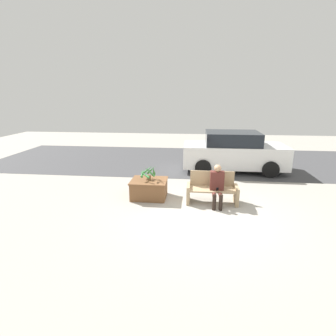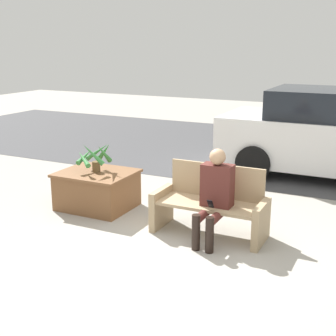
{
  "view_description": "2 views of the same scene",
  "coord_description": "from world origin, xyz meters",
  "px_view_note": "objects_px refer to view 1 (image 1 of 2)",
  "views": [
    {
      "loc": [
        -0.33,
        -6.55,
        3.08
      ],
      "look_at": [
        -1.12,
        1.11,
        0.93
      ],
      "focal_mm": 28.0,
      "sensor_mm": 36.0,
      "label": 1
    },
    {
      "loc": [
        2.28,
        -4.64,
        2.46
      ],
      "look_at": [
        -0.54,
        1.1,
        0.74
      ],
      "focal_mm": 50.0,
      "sensor_mm": 36.0,
      "label": 2
    }
  ],
  "objects_px": {
    "potted_plant": "(148,172)",
    "parked_car": "(233,152)",
    "planter_box": "(149,188)",
    "person_seated": "(217,184)",
    "bench": "(212,189)"
  },
  "relations": [
    {
      "from": "potted_plant",
      "to": "parked_car",
      "type": "distance_m",
      "value": 4.53
    },
    {
      "from": "bench",
      "to": "person_seated",
      "type": "distance_m",
      "value": 0.34
    },
    {
      "from": "planter_box",
      "to": "parked_car",
      "type": "bearing_deg",
      "value": 48.61
    },
    {
      "from": "planter_box",
      "to": "potted_plant",
      "type": "xyz_separation_m",
      "value": [
        -0.02,
        -0.0,
        0.51
      ]
    },
    {
      "from": "bench",
      "to": "person_seated",
      "type": "xyz_separation_m",
      "value": [
        0.12,
        -0.2,
        0.25
      ]
    },
    {
      "from": "person_seated",
      "to": "planter_box",
      "type": "xyz_separation_m",
      "value": [
        -2.04,
        0.37,
        -0.34
      ]
    },
    {
      "from": "person_seated",
      "to": "parked_car",
      "type": "bearing_deg",
      "value": 75.81
    },
    {
      "from": "person_seated",
      "to": "potted_plant",
      "type": "relative_size",
      "value": 2.06
    },
    {
      "from": "potted_plant",
      "to": "parked_car",
      "type": "bearing_deg",
      "value": 48.47
    },
    {
      "from": "person_seated",
      "to": "potted_plant",
      "type": "xyz_separation_m",
      "value": [
        -2.05,
        0.37,
        0.17
      ]
    },
    {
      "from": "bench",
      "to": "planter_box",
      "type": "relative_size",
      "value": 1.35
    },
    {
      "from": "potted_plant",
      "to": "parked_car",
      "type": "height_order",
      "value": "parked_car"
    },
    {
      "from": "potted_plant",
      "to": "planter_box",
      "type": "bearing_deg",
      "value": 7.28
    },
    {
      "from": "planter_box",
      "to": "parked_car",
      "type": "relative_size",
      "value": 0.26
    },
    {
      "from": "person_seated",
      "to": "planter_box",
      "type": "height_order",
      "value": "person_seated"
    }
  ]
}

